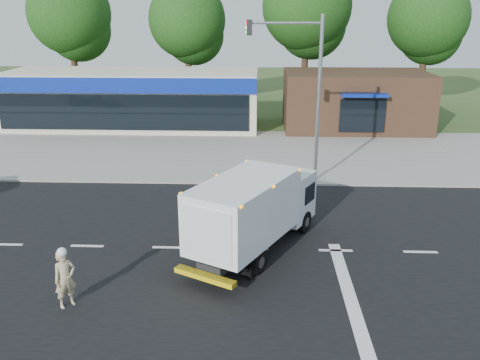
{
  "coord_description": "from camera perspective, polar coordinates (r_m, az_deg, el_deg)",
  "views": [
    {
      "loc": [
        0.24,
        -16.5,
        8.21
      ],
      "look_at": [
        -0.53,
        2.75,
        1.7
      ],
      "focal_mm": 38.0,
      "sensor_mm": 36.0,
      "label": 1
    }
  ],
  "objects": [
    {
      "name": "background_trees",
      "position": [
        44.68,
        0.95,
        17.61
      ],
      "size": [
        36.77,
        7.39,
        12.1
      ],
      "color": "#332114",
      "rests_on": "ground"
    },
    {
      "name": "lane_markings",
      "position": [
        17.25,
        5.8,
        -9.77
      ],
      "size": [
        55.2,
        7.0,
        0.01
      ],
      "color": "silver",
      "rests_on": "road_asphalt"
    },
    {
      "name": "retail_strip_mall",
      "position": [
        38.08,
        -11.92,
        8.91
      ],
      "size": [
        18.0,
        6.2,
        4.0
      ],
      "color": "beige",
      "rests_on": "ground"
    },
    {
      "name": "emergency_worker",
      "position": [
        15.59,
        -19.06,
        -10.34
      ],
      "size": [
        0.75,
        0.75,
        1.86
      ],
      "rotation": [
        0.0,
        0.0,
        0.78
      ],
      "color": "tan",
      "rests_on": "ground"
    },
    {
      "name": "parking_apron",
      "position": [
        31.58,
        1.79,
        3.62
      ],
      "size": [
        60.0,
        9.0,
        0.02
      ],
      "primitive_type": "cube",
      "color": "gray",
      "rests_on": "ground"
    },
    {
      "name": "brown_storefront",
      "position": [
        37.61,
        12.77,
        8.72
      ],
      "size": [
        10.0,
        6.7,
        4.0
      ],
      "color": "#382316",
      "rests_on": "ground"
    },
    {
      "name": "sidewalk",
      "position": [
        26.01,
        1.66,
        0.4
      ],
      "size": [
        60.0,
        2.4,
        0.12
      ],
      "primitive_type": "cube",
      "color": "gray",
      "rests_on": "ground"
    },
    {
      "name": "road_asphalt",
      "position": [
        18.42,
        1.33,
        -7.77
      ],
      "size": [
        60.0,
        14.0,
        0.02
      ],
      "primitive_type": "cube",
      "color": "black",
      "rests_on": "ground"
    },
    {
      "name": "ems_box_truck",
      "position": [
        17.61,
        1.64,
        -3.14
      ],
      "size": [
        4.86,
        6.7,
        2.9
      ],
      "rotation": [
        0.0,
        0.0,
        1.08
      ],
      "color": "black",
      "rests_on": "ground"
    },
    {
      "name": "ground",
      "position": [
        18.43,
        1.33,
        -7.79
      ],
      "size": [
        120.0,
        120.0,
        0.0
      ],
      "primitive_type": "plane",
      "color": "#385123",
      "rests_on": "ground"
    },
    {
      "name": "traffic_signal_pole",
      "position": [
        24.41,
        7.38,
        10.79
      ],
      "size": [
        3.51,
        0.25,
        8.0
      ],
      "color": "gray",
      "rests_on": "ground"
    }
  ]
}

